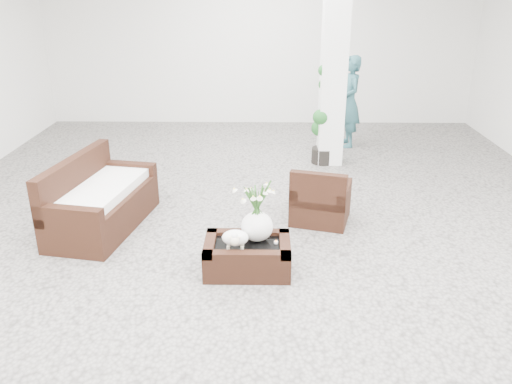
{
  "coord_description": "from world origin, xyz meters",
  "views": [
    {
      "loc": [
        0.08,
        -5.59,
        2.86
      ],
      "look_at": [
        0.0,
        -0.1,
        0.62
      ],
      "focal_mm": 36.19,
      "sensor_mm": 36.0,
      "label": 1
    }
  ],
  "objects_px": {
    "coffee_table": "(247,257)",
    "loveseat": "(102,194)",
    "topiary": "(325,116)",
    "armchair": "(321,193)"
  },
  "relations": [
    {
      "from": "loveseat",
      "to": "coffee_table",
      "type": "bearing_deg",
      "value": -109.06
    },
    {
      "from": "coffee_table",
      "to": "loveseat",
      "type": "height_order",
      "value": "loveseat"
    },
    {
      "from": "coffee_table",
      "to": "armchair",
      "type": "xyz_separation_m",
      "value": [
        0.9,
        1.27,
        0.21
      ]
    },
    {
      "from": "topiary",
      "to": "armchair",
      "type": "bearing_deg",
      "value": -96.85
    },
    {
      "from": "topiary",
      "to": "loveseat",
      "type": "bearing_deg",
      "value": -139.83
    },
    {
      "from": "coffee_table",
      "to": "topiary",
      "type": "bearing_deg",
      "value": 71.73
    },
    {
      "from": "armchair",
      "to": "topiary",
      "type": "relative_size",
      "value": 0.46
    },
    {
      "from": "armchair",
      "to": "topiary",
      "type": "height_order",
      "value": "topiary"
    },
    {
      "from": "loveseat",
      "to": "topiary",
      "type": "distance_m",
      "value": 3.94
    },
    {
      "from": "coffee_table",
      "to": "loveseat",
      "type": "distance_m",
      "value": 2.12
    }
  ]
}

